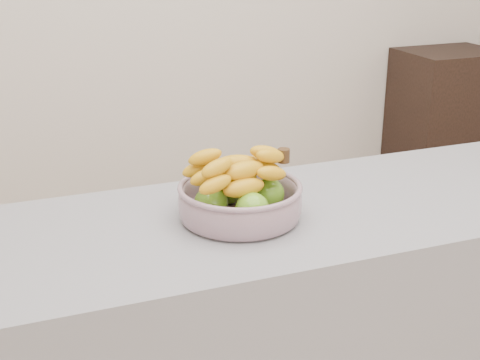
% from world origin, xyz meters
% --- Properties ---
extents(counter, '(2.00, 0.60, 0.90)m').
position_xyz_m(counter, '(0.00, 0.20, 0.45)').
color(counter, gray).
rests_on(counter, ground).
extents(cabinet, '(0.53, 0.42, 0.95)m').
position_xyz_m(cabinet, '(1.65, 1.78, 0.47)').
color(cabinet, black).
rests_on(cabinet, ground).
extents(fruit_bowl, '(0.30, 0.30, 0.16)m').
position_xyz_m(fruit_bowl, '(-0.19, 0.20, 0.96)').
color(fruit_bowl, '#9AACB9').
rests_on(fruit_bowl, counter).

